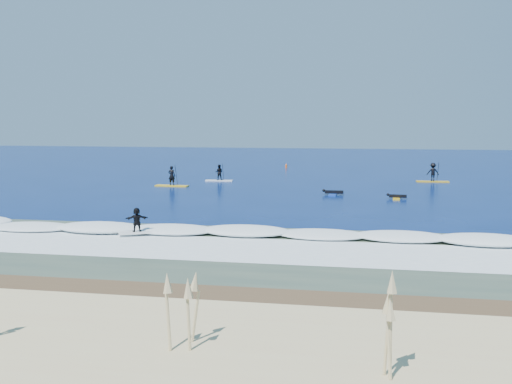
% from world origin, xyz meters
% --- Properties ---
extents(ground, '(160.00, 160.00, 0.00)m').
position_xyz_m(ground, '(0.00, 0.00, 0.00)').
color(ground, '#04184E').
rests_on(ground, ground).
extents(dune, '(90.00, 7.00, 2.00)m').
position_xyz_m(dune, '(0.00, -27.00, 0.00)').
color(dune, tan).
rests_on(dune, ground).
extents(wet_sand_strip, '(90.00, 5.00, 0.08)m').
position_xyz_m(wet_sand_strip, '(0.00, -21.50, 0.00)').
color(wet_sand_strip, '#503A25').
rests_on(wet_sand_strip, ground).
extents(shallow_water, '(90.00, 13.00, 0.01)m').
position_xyz_m(shallow_water, '(0.00, -14.00, 0.01)').
color(shallow_water, '#334538').
rests_on(shallow_water, ground).
extents(breaking_wave, '(40.00, 6.00, 0.30)m').
position_xyz_m(breaking_wave, '(0.00, -10.00, 0.00)').
color(breaking_wave, white).
rests_on(breaking_wave, ground).
extents(whitewater, '(34.00, 5.00, 0.02)m').
position_xyz_m(whitewater, '(0.00, -13.00, 0.00)').
color(whitewater, silver).
rests_on(whitewater, ground).
extents(dune_grass, '(40.00, 4.00, 1.70)m').
position_xyz_m(dune_grass, '(0.00, -27.00, 1.85)').
color(dune_grass, tan).
rests_on(dune_grass, dune).
extents(sup_paddler_left, '(3.10, 0.98, 2.14)m').
position_xyz_m(sup_paddler_left, '(-9.70, 10.62, 0.67)').
color(sup_paddler_left, gold).
rests_on(sup_paddler_left, ground).
extents(sup_paddler_center, '(2.70, 0.83, 1.87)m').
position_xyz_m(sup_paddler_center, '(-6.51, 15.58, 0.70)').
color(sup_paddler_center, white).
rests_on(sup_paddler_center, ground).
extents(sup_paddler_right, '(3.09, 0.90, 2.14)m').
position_xyz_m(sup_paddler_right, '(14.03, 18.32, 0.84)').
color(sup_paddler_right, gold).
rests_on(sup_paddler_right, ground).
extents(prone_paddler_near, '(1.52, 1.95, 0.40)m').
position_xyz_m(prone_paddler_near, '(9.81, 5.78, 0.14)').
color(prone_paddler_near, gold).
rests_on(prone_paddler_near, ground).
extents(prone_paddler_far, '(1.69, 2.14, 0.45)m').
position_xyz_m(prone_paddler_far, '(4.92, 7.31, 0.15)').
color(prone_paddler_far, '#1842B5').
rests_on(prone_paddler_far, ground).
extents(wave_surfer, '(1.93, 1.24, 1.36)m').
position_xyz_m(wave_surfer, '(-4.47, -10.96, 0.78)').
color(wave_surfer, silver).
rests_on(wave_surfer, breaking_wave).
extents(marker_buoy, '(0.25, 0.25, 0.59)m').
position_xyz_m(marker_buoy, '(-1.80, 31.49, 0.26)').
color(marker_buoy, '#FE6016').
rests_on(marker_buoy, ground).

